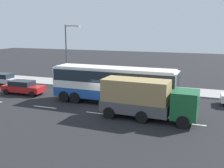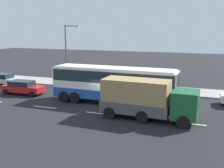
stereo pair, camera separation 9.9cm
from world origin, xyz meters
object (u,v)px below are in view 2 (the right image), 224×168
car_silver_hatch (3,79)px  street_lamp (67,51)px  car_red_compact (23,87)px  pedestrian_at_crossing (165,85)px  coach_bus (114,82)px  pedestrian_near_curb (122,80)px  cargo_truck (146,98)px

car_silver_hatch → street_lamp: street_lamp is taller
car_red_compact → pedestrian_at_crossing: 15.70m
coach_bus → pedestrian_near_curb: (-1.14, 6.08, -1.06)m
street_lamp → pedestrian_near_curb: bearing=2.0°
coach_bus → cargo_truck: bearing=-38.5°
pedestrian_near_curb → coach_bus: bearing=-74.5°
car_red_compact → street_lamp: size_ratio=0.63×
cargo_truck → pedestrian_near_curb: size_ratio=4.53×
cargo_truck → pedestrian_near_curb: (-5.02, 9.29, -0.56)m
coach_bus → cargo_truck: coach_bus is taller
cargo_truck → car_silver_hatch: size_ratio=1.61×
coach_bus → cargo_truck: size_ratio=1.57×
cargo_truck → pedestrian_at_crossing: cargo_truck is taller
coach_bus → cargo_truck: (3.89, -3.21, -0.50)m
car_red_compact → coach_bus: bearing=-2.7°
coach_bus → street_lamp: street_lamp is taller
pedestrian_near_curb → car_red_compact: bearing=-143.7°
cargo_truck → street_lamp: 15.30m
car_silver_hatch → pedestrian_near_curb: size_ratio=2.82×
street_lamp → pedestrian_at_crossing: bearing=0.1°
cargo_truck → pedestrian_near_curb: bearing=120.8°
pedestrian_at_crossing → street_lamp: bearing=22.0°
car_red_compact → street_lamp: bearing=63.8°
coach_bus → pedestrian_at_crossing: size_ratio=7.86×
coach_bus → car_silver_hatch: bearing=168.7°
car_red_compact → street_lamp: street_lamp is taller
coach_bus → cargo_truck: 5.07m
cargo_truck → street_lamp: size_ratio=1.03×
street_lamp → cargo_truck: bearing=-36.9°
car_silver_hatch → street_lamp: size_ratio=0.64×
car_red_compact → street_lamp: (2.58, 5.60, 3.63)m
pedestrian_at_crossing → street_lamp: size_ratio=0.21×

